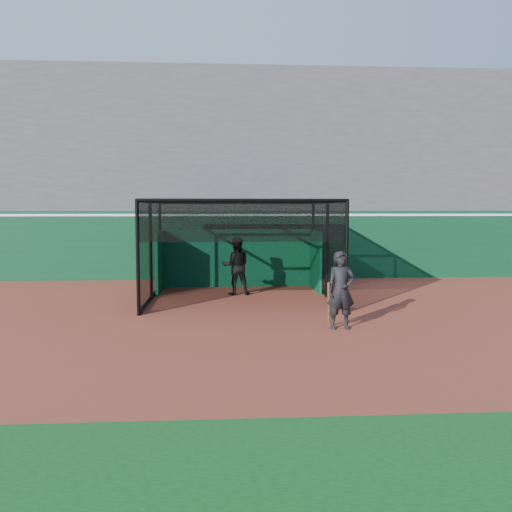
{
  "coord_description": "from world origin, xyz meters",
  "views": [
    {
      "loc": [
        -0.45,
        -11.44,
        2.58
      ],
      "look_at": [
        0.43,
        2.0,
        1.4
      ],
      "focal_mm": 38.0,
      "sensor_mm": 36.0,
      "label": 1
    }
  ],
  "objects": [
    {
      "name": "outfield_wall",
      "position": [
        0.0,
        8.5,
        1.29
      ],
      "size": [
        50.0,
        0.5,
        2.5
      ],
      "color": "#0A3C20",
      "rests_on": "ground"
    },
    {
      "name": "batter",
      "position": [
        0.01,
        4.71,
        0.87
      ],
      "size": [
        0.88,
        0.71,
        1.73
      ],
      "primitive_type": "imported",
      "rotation": [
        0.0,
        0.0,
        3.21
      ],
      "color": "black",
      "rests_on": "ground"
    },
    {
      "name": "grandstand",
      "position": [
        0.0,
        12.27,
        4.48
      ],
      "size": [
        50.0,
        7.85,
        8.95
      ],
      "color": "#4C4C4F",
      "rests_on": "ground"
    },
    {
      "name": "on_deck_player",
      "position": [
        2.12,
        -0.11,
        0.84
      ],
      "size": [
        0.64,
        0.44,
        1.68
      ],
      "color": "black",
      "rests_on": "ground"
    },
    {
      "name": "batting_cage",
      "position": [
        0.1,
        4.11,
        1.39
      ],
      "size": [
        5.18,
        4.96,
        2.78
      ],
      "color": "black",
      "rests_on": "ground"
    },
    {
      "name": "ground",
      "position": [
        0.0,
        0.0,
        0.0
      ],
      "size": [
        120.0,
        120.0,
        0.0
      ],
      "primitive_type": "plane",
      "color": "brown",
      "rests_on": "ground"
    }
  ]
}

